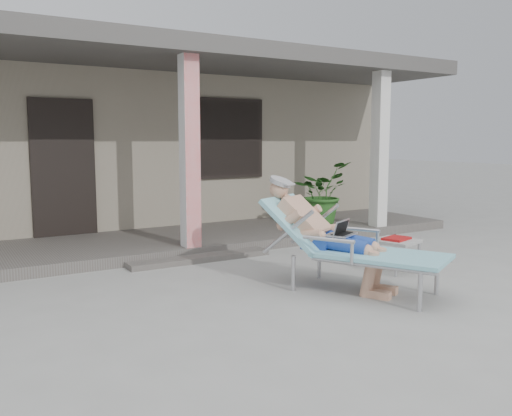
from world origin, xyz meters
TOP-DOWN VIEW (x-y plane):
  - ground at (0.00, 0.00)m, footprint 60.00×60.00m
  - house at (0.00, 6.50)m, footprint 10.40×5.40m
  - porch_deck at (0.00, 3.00)m, footprint 10.00×2.00m
  - porch_overhang at (0.00, 2.95)m, footprint 10.00×2.30m
  - porch_step at (0.00, 1.85)m, footprint 2.00×0.30m
  - lounger at (0.70, -0.16)m, footprint 1.57×2.08m
  - side_table at (1.83, 0.07)m, footprint 0.60×0.60m
  - potted_palm at (2.83, 2.87)m, footprint 1.24×1.17m

SIDE VIEW (x-z plane):
  - ground at x=0.00m, z-range 0.00..0.00m
  - porch_step at x=0.00m, z-range 0.00..0.07m
  - porch_deck at x=0.00m, z-range 0.00..0.15m
  - side_table at x=1.83m, z-range 0.15..0.58m
  - potted_palm at x=2.83m, z-range 0.15..1.24m
  - lounger at x=0.70m, z-range 0.15..1.47m
  - house at x=0.00m, z-range 0.02..3.32m
  - porch_overhang at x=0.00m, z-range 1.36..4.21m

